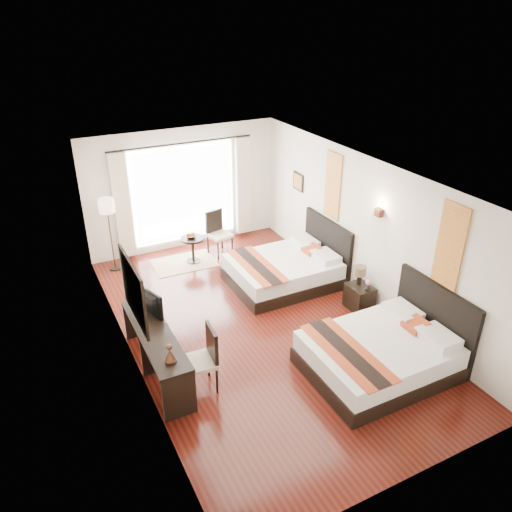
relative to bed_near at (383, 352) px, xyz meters
name	(u,v)px	position (x,y,z in m)	size (l,w,h in m)	color
floor	(258,325)	(-1.19, 1.97, -0.33)	(4.50, 7.50, 0.01)	#370E0A
ceiling	(258,177)	(-1.19, 1.97, 2.46)	(4.50, 7.50, 0.02)	white
wall_headboard	(365,231)	(1.06, 1.97, 1.07)	(0.01, 7.50, 2.80)	silver
wall_desk	(126,286)	(-3.43, 1.97, 1.07)	(0.01, 7.50, 2.80)	silver
wall_window	(184,189)	(-1.19, 5.72, 1.07)	(4.50, 0.01, 2.80)	silver
wall_entry	(415,395)	(-1.19, -1.77, 1.07)	(4.50, 0.01, 2.80)	silver
window_glass	(184,194)	(-1.19, 5.70, 0.97)	(2.40, 0.02, 2.20)	white
sheer_curtain	(185,194)	(-1.19, 5.64, 0.97)	(2.30, 0.02, 2.10)	white
drape_left	(122,206)	(-2.64, 5.60, 0.95)	(0.35, 0.14, 2.35)	beige
drape_right	(243,186)	(0.26, 5.60, 0.95)	(0.35, 0.14, 2.35)	beige
art_panel_near	(450,246)	(1.04, 0.00, 1.62)	(0.03, 0.50, 1.35)	#984616
art_panel_far	(333,186)	(1.04, 3.07, 1.62)	(0.03, 0.50, 1.35)	#984616
wall_sconce	(379,213)	(1.00, 1.60, 1.59)	(0.10, 0.14, 0.14)	#412317
mirror_frame	(133,291)	(-3.41, 1.55, 1.22)	(0.04, 1.25, 0.95)	black
mirror_glass	(135,290)	(-3.38, 1.55, 1.22)	(0.01, 1.12, 0.82)	white
bed_near	(383,352)	(0.00, 0.00, 0.00)	(2.24, 1.74, 1.26)	black
bed_far	(287,269)	(0.03, 3.07, -0.01)	(2.17, 1.69, 1.22)	black
nightstand	(359,297)	(0.77, 1.60, -0.09)	(0.40, 0.50, 0.48)	black
table_lamp	(360,272)	(0.78, 1.67, 0.42)	(0.23, 0.23, 0.36)	black
vase	(368,287)	(0.78, 1.41, 0.24)	(0.12, 0.12, 0.13)	black
console_desk	(156,352)	(-3.18, 1.55, 0.05)	(0.50, 2.20, 0.76)	black
television	(144,302)	(-3.16, 2.10, 0.64)	(0.75, 0.10, 0.43)	black
bronze_figurine	(170,354)	(-3.18, 0.76, 0.56)	(0.17, 0.17, 0.26)	#412317
desk_chair	(201,371)	(-2.70, 0.90, -0.01)	(0.52, 0.52, 1.03)	beige
floor_lamp	(107,211)	(-3.01, 5.27, 1.05)	(0.33, 0.33, 1.62)	black
side_table	(193,250)	(-1.37, 4.81, -0.03)	(0.52, 0.52, 0.59)	black
fruit_bowl	(191,236)	(-1.38, 4.83, 0.30)	(0.23, 0.23, 0.06)	#443318
window_chair	(219,241)	(-0.68, 4.93, -0.02)	(0.56, 0.56, 1.02)	beige
jute_rug	(184,263)	(-1.59, 4.84, -0.32)	(1.37, 0.93, 0.01)	tan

